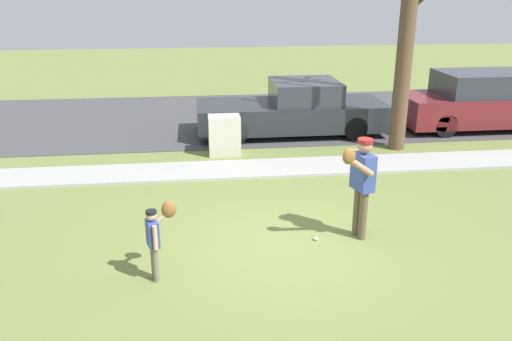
# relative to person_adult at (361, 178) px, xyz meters

# --- Properties ---
(ground_plane) EXTENTS (48.00, 48.00, 0.00)m
(ground_plane) POSITION_rel_person_adult_xyz_m (-1.18, 3.44, -1.07)
(ground_plane) COLOR olive
(sidewalk_strip) EXTENTS (36.00, 1.20, 0.06)m
(sidewalk_strip) POSITION_rel_person_adult_xyz_m (-1.18, 3.54, -1.04)
(sidewalk_strip) COLOR #A3A39E
(sidewalk_strip) RESTS_ON ground
(road_surface) EXTENTS (36.00, 6.80, 0.02)m
(road_surface) POSITION_rel_person_adult_xyz_m (-1.18, 8.54, -1.06)
(road_surface) COLOR #424244
(road_surface) RESTS_ON ground
(person_adult) EXTENTS (0.66, 0.77, 1.72)m
(person_adult) POSITION_rel_person_adult_xyz_m (0.00, 0.00, 0.00)
(person_adult) COLOR brown
(person_adult) RESTS_ON ground
(person_child) EXTENTS (0.46, 0.52, 1.12)m
(person_child) POSITION_rel_person_adult_xyz_m (-3.23, -0.89, -0.35)
(person_child) COLOR #6B6656
(person_child) RESTS_ON ground
(baseball) EXTENTS (0.07, 0.07, 0.07)m
(baseball) POSITION_rel_person_adult_xyz_m (-0.71, -0.03, -1.04)
(baseball) COLOR white
(baseball) RESTS_ON ground
(utility_cabinet) EXTENTS (0.77, 0.58, 0.97)m
(utility_cabinet) POSITION_rel_person_adult_xyz_m (-1.93, 4.80, -0.59)
(utility_cabinet) COLOR beige
(utility_cabinet) RESTS_ON ground
(street_tree_near) EXTENTS (1.85, 1.89, 5.92)m
(street_tree_near) POSITION_rel_person_adult_xyz_m (2.50, 4.74, 2.06)
(street_tree_near) COLOR brown
(street_tree_near) RESTS_ON ground
(parked_pickup_dark) EXTENTS (5.20, 1.95, 1.48)m
(parked_pickup_dark) POSITION_rel_person_adult_xyz_m (0.11, 6.44, -0.40)
(parked_pickup_dark) COLOR #23282D
(parked_pickup_dark) RESTS_ON road_surface
(parked_suv_maroon) EXTENTS (4.70, 1.90, 1.63)m
(parked_suv_maroon) POSITION_rel_person_adult_xyz_m (5.65, 6.40, -0.28)
(parked_suv_maroon) COLOR maroon
(parked_suv_maroon) RESTS_ON road_surface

